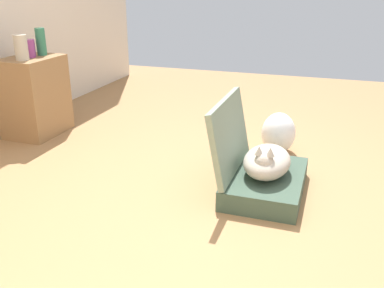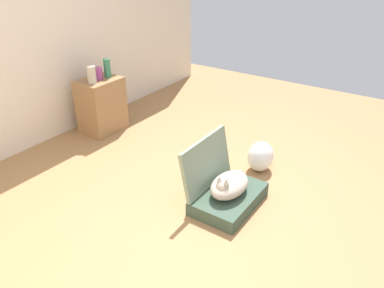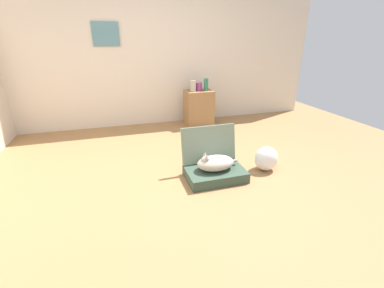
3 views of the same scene
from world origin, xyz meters
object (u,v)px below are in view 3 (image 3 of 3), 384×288
plastic_bag_white (266,159)px  side_table (199,108)px  vase_round (199,87)px  suitcase_base (215,174)px  vase_short (206,84)px  cat (215,163)px  vase_tall (193,86)px

plastic_bag_white → side_table: (-0.22, 2.00, 0.17)m
side_table → vase_round: (0.00, 0.00, 0.40)m
suitcase_base → plastic_bag_white: plastic_bag_white is taller
plastic_bag_white → vase_round: vase_round is taller
plastic_bag_white → vase_round: size_ratio=2.17×
side_table → vase_short: (0.12, -0.03, 0.43)m
side_table → cat: bearing=-103.2°
vase_tall → plastic_bag_white: bearing=-80.0°
cat → plastic_bag_white: 0.70m
vase_short → vase_round: vase_short is taller
side_table → vase_tall: size_ratio=3.34×
vase_tall → side_table: bearing=16.5°
plastic_bag_white → vase_tall: (-0.35, 1.97, 0.59)m
cat → vase_short: size_ratio=2.36×
vase_tall → cat: bearing=-100.0°
plastic_bag_white → vase_tall: vase_tall is taller
suitcase_base → plastic_bag_white: (0.69, 0.03, 0.09)m
suitcase_base → side_table: 2.10m
vase_tall → suitcase_base: bearing=-99.8°
suitcase_base → vase_round: size_ratio=4.79×
suitcase_base → plastic_bag_white: bearing=2.1°
cat → vase_round: bearing=76.8°
vase_short → vase_round: size_ratio=1.55×
cat → side_table: size_ratio=0.80×
plastic_bag_white → vase_tall: size_ratio=1.59×
suitcase_base → cat: size_ratio=1.31×
vase_tall → vase_short: bearing=0.9°
plastic_bag_white → side_table: side_table is taller
cat → vase_tall: vase_tall is taller
suitcase_base → cat: 0.15m
suitcase_base → vase_short: size_ratio=3.09×
plastic_bag_white → vase_short: bearing=92.8°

